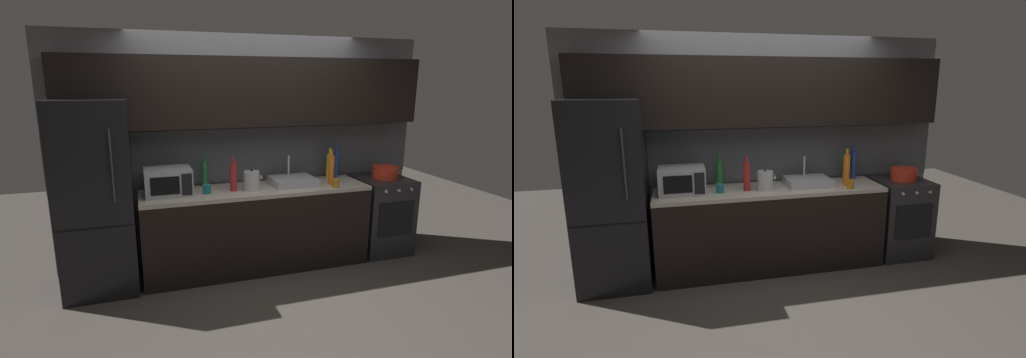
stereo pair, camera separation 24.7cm
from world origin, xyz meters
TOP-DOWN VIEW (x-y plane):
  - ground_plane at (0.00, 0.00)m, footprint 10.00×10.00m
  - back_wall at (0.00, 1.20)m, footprint 4.18×0.44m
  - counter_run at (0.00, 0.90)m, footprint 2.44×0.60m
  - refrigerator at (-1.60, 0.90)m, footprint 0.68×0.69m
  - oven_range at (1.56, 0.90)m, footprint 0.60×0.62m
  - microwave at (-0.92, 0.92)m, footprint 0.46×0.35m
  - sink_basin at (0.43, 0.93)m, footprint 0.48×0.38m
  - kettle at (-0.07, 0.85)m, footprint 0.20×0.16m
  - wine_bottle_red at (-0.26, 0.87)m, footprint 0.07×0.07m
  - wine_bottle_green at (-0.52, 1.10)m, footprint 0.06×0.06m
  - wine_bottle_orange at (0.84, 0.82)m, footprint 0.06×0.06m
  - wine_bottle_blue at (1.05, 1.12)m, footprint 0.07×0.07m
  - wine_bottle_yellow at (0.94, 1.06)m, footprint 0.08×0.08m
  - mug_teal at (-0.55, 0.85)m, footprint 0.09×0.09m
  - mug_amber at (0.82, 0.69)m, footprint 0.07×0.07m
  - cooking_pot at (1.58, 0.90)m, footprint 0.30×0.30m

SIDE VIEW (x-z plane):
  - ground_plane at x=0.00m, z-range 0.00..0.00m
  - counter_run at x=0.00m, z-range 0.00..0.90m
  - oven_range at x=1.56m, z-range 0.00..0.90m
  - refrigerator at x=-1.60m, z-range 0.00..1.85m
  - sink_basin at x=0.43m, z-range 0.79..1.09m
  - mug_amber at x=0.82m, z-range 0.90..0.99m
  - mug_teal at x=-0.55m, z-range 0.90..0.99m
  - cooking_pot at x=1.58m, z-range 0.90..1.04m
  - kettle at x=-0.07m, z-range 0.89..1.11m
  - microwave at x=-0.92m, z-range 0.90..1.17m
  - wine_bottle_green at x=-0.52m, z-range 0.87..1.22m
  - wine_bottle_red at x=-0.26m, z-range 0.87..1.23m
  - wine_bottle_yellow at x=0.94m, z-range 0.87..1.24m
  - wine_bottle_orange at x=0.84m, z-range 0.87..1.25m
  - wine_bottle_blue at x=1.05m, z-range 0.87..1.26m
  - back_wall at x=0.00m, z-range 0.30..2.80m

